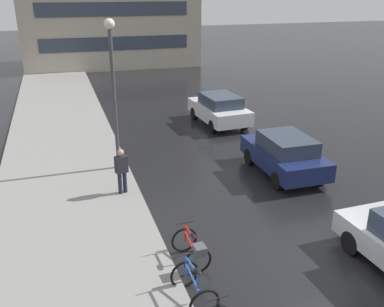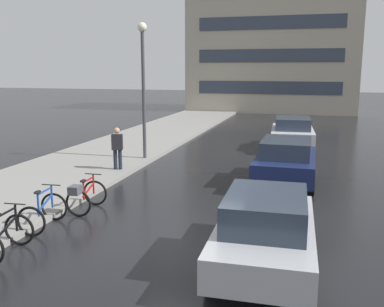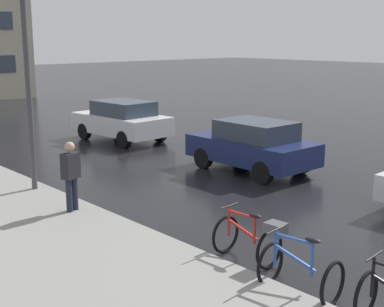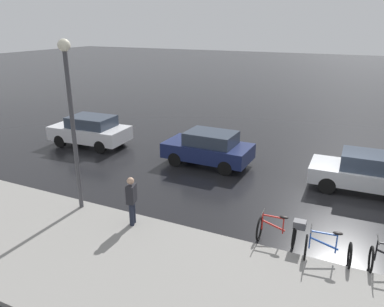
{
  "view_description": "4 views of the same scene",
  "coord_description": "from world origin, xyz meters",
  "px_view_note": "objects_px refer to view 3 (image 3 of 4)",
  "views": [
    {
      "loc": [
        -5.92,
        -7.68,
        6.69
      ],
      "look_at": [
        -1.86,
        5.04,
        1.46
      ],
      "focal_mm": 40.0,
      "sensor_mm": 36.0,
      "label": 1
    },
    {
      "loc": [
        2.65,
        -8.87,
        3.82
      ],
      "look_at": [
        -0.5,
        2.62,
        1.48
      ],
      "focal_mm": 40.0,
      "sensor_mm": 36.0,
      "label": 2
    },
    {
      "loc": [
        -9.94,
        -4.8,
        3.96
      ],
      "look_at": [
        -1.98,
        3.92,
        1.39
      ],
      "focal_mm": 50.0,
      "sensor_mm": 36.0,
      "label": 3
    },
    {
      "loc": [
        -12.74,
        -0.66,
        6.14
      ],
      "look_at": [
        -0.53,
        5.18,
        1.37
      ],
      "focal_mm": 35.0,
      "sensor_mm": 36.0,
      "label": 4
    }
  ],
  "objects_px": {
    "car_navy": "(253,145)",
    "bicycle_third": "(253,237)",
    "bicycle_second": "(300,271)",
    "streetlamp": "(26,50)",
    "pedestrian": "(71,175)",
    "car_white": "(122,120)"
  },
  "relations": [
    {
      "from": "car_navy",
      "to": "bicycle_third",
      "type": "bearing_deg",
      "value": -138.61
    },
    {
      "from": "bicycle_second",
      "to": "streetlamp",
      "type": "bearing_deg",
      "value": 93.53
    },
    {
      "from": "bicycle_second",
      "to": "pedestrian",
      "type": "distance_m",
      "value": 5.8
    },
    {
      "from": "bicycle_second",
      "to": "streetlamp",
      "type": "relative_size",
      "value": 0.22
    },
    {
      "from": "car_navy",
      "to": "car_white",
      "type": "bearing_deg",
      "value": 90.54
    },
    {
      "from": "pedestrian",
      "to": "car_navy",
      "type": "bearing_deg",
      "value": 0.54
    },
    {
      "from": "bicycle_second",
      "to": "bicycle_third",
      "type": "distance_m",
      "value": 1.37
    },
    {
      "from": "bicycle_second",
      "to": "car_white",
      "type": "bearing_deg",
      "value": 66.55
    },
    {
      "from": "car_white",
      "to": "car_navy",
      "type": "bearing_deg",
      "value": -89.46
    },
    {
      "from": "car_white",
      "to": "streetlamp",
      "type": "distance_m",
      "value": 7.94
    },
    {
      "from": "car_navy",
      "to": "streetlamp",
      "type": "relative_size",
      "value": 0.69
    },
    {
      "from": "car_navy",
      "to": "pedestrian",
      "type": "distance_m",
      "value": 6.16
    },
    {
      "from": "car_white",
      "to": "pedestrian",
      "type": "height_order",
      "value": "pedestrian"
    },
    {
      "from": "car_navy",
      "to": "pedestrian",
      "type": "xyz_separation_m",
      "value": [
        -6.16,
        -0.06,
        0.17
      ]
    },
    {
      "from": "bicycle_third",
      "to": "car_white",
      "type": "bearing_deg",
      "value": 65.79
    },
    {
      "from": "car_navy",
      "to": "car_white",
      "type": "distance_m",
      "value": 6.68
    },
    {
      "from": "car_navy",
      "to": "streetlamp",
      "type": "xyz_separation_m",
      "value": [
        -5.96,
        2.19,
        2.85
      ]
    },
    {
      "from": "car_white",
      "to": "streetlamp",
      "type": "relative_size",
      "value": 0.73
    },
    {
      "from": "bicycle_second",
      "to": "pedestrian",
      "type": "xyz_separation_m",
      "value": [
        -0.69,
        5.73,
        0.56
      ]
    },
    {
      "from": "bicycle_third",
      "to": "pedestrian",
      "type": "height_order",
      "value": "pedestrian"
    },
    {
      "from": "car_white",
      "to": "streetlamp",
      "type": "bearing_deg",
      "value": -142.72
    },
    {
      "from": "bicycle_second",
      "to": "car_white",
      "type": "distance_m",
      "value": 13.6
    }
  ]
}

